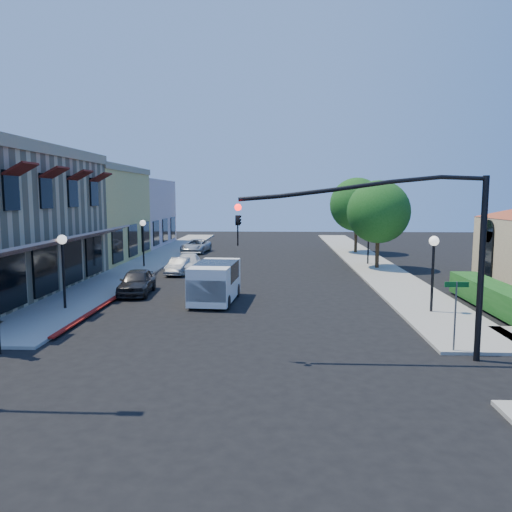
{
  "coord_description": "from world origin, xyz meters",
  "views": [
    {
      "loc": [
        1.44,
        -14.59,
        5.37
      ],
      "look_at": [
        0.49,
        8.22,
        2.6
      ],
      "focal_mm": 35.0,
      "sensor_mm": 36.0,
      "label": 1
    }
  ],
  "objects_px": {
    "street_tree_b": "(357,205)",
    "lamppost_left_near": "(63,253)",
    "lamppost_right_near": "(433,254)",
    "white_van": "(215,280)",
    "parked_car_a": "(137,282)",
    "parked_car_b": "(179,266)",
    "lamppost_right_far": "(369,230)",
    "street_tree_a": "(378,212)",
    "signal_mast_arm": "(415,236)",
    "street_name_sign": "(456,305)",
    "parked_car_c": "(188,263)",
    "lamppost_left_far": "(143,231)",
    "parked_car_d": "(196,246)"
  },
  "relations": [
    {
      "from": "street_tree_b",
      "to": "lamppost_left_near",
      "type": "bearing_deg",
      "value": -125.79
    },
    {
      "from": "street_tree_b",
      "to": "lamppost_right_near",
      "type": "relative_size",
      "value": 1.97
    },
    {
      "from": "street_tree_b",
      "to": "white_van",
      "type": "relative_size",
      "value": 1.53
    },
    {
      "from": "lamppost_right_near",
      "to": "white_van",
      "type": "bearing_deg",
      "value": 168.15
    },
    {
      "from": "parked_car_a",
      "to": "parked_car_b",
      "type": "relative_size",
      "value": 1.19
    },
    {
      "from": "parked_car_b",
      "to": "lamppost_right_far",
      "type": "bearing_deg",
      "value": 25.73
    },
    {
      "from": "street_tree_a",
      "to": "signal_mast_arm",
      "type": "distance_m",
      "value": 20.71
    },
    {
      "from": "street_name_sign",
      "to": "parked_car_a",
      "type": "xyz_separation_m",
      "value": [
        -13.7,
        9.8,
        -1.01
      ]
    },
    {
      "from": "lamppost_right_near",
      "to": "white_van",
      "type": "height_order",
      "value": "lamppost_right_near"
    },
    {
      "from": "parked_car_b",
      "to": "parked_car_c",
      "type": "distance_m",
      "value": 1.09
    },
    {
      "from": "street_name_sign",
      "to": "parked_car_c",
      "type": "xyz_separation_m",
      "value": [
        -12.3,
        17.8,
        -1.08
      ]
    },
    {
      "from": "lamppost_left_far",
      "to": "parked_car_c",
      "type": "height_order",
      "value": "lamppost_left_far"
    },
    {
      "from": "parked_car_a",
      "to": "parked_car_c",
      "type": "bearing_deg",
      "value": 75.93
    },
    {
      "from": "white_van",
      "to": "parked_car_d",
      "type": "height_order",
      "value": "white_van"
    },
    {
      "from": "street_tree_a",
      "to": "parked_car_c",
      "type": "height_order",
      "value": "street_tree_a"
    },
    {
      "from": "street_tree_b",
      "to": "parked_car_d",
      "type": "distance_m",
      "value": 15.5
    },
    {
      "from": "lamppost_right_far",
      "to": "street_tree_b",
      "type": "bearing_deg",
      "value": 87.85
    },
    {
      "from": "signal_mast_arm",
      "to": "lamppost_left_far",
      "type": "relative_size",
      "value": 2.24
    },
    {
      "from": "white_van",
      "to": "parked_car_a",
      "type": "height_order",
      "value": "white_van"
    },
    {
      "from": "lamppost_right_near",
      "to": "lamppost_right_far",
      "type": "distance_m",
      "value": 16.0
    },
    {
      "from": "white_van",
      "to": "parked_car_c",
      "type": "bearing_deg",
      "value": 107.6
    },
    {
      "from": "street_tree_b",
      "to": "white_van",
      "type": "distance_m",
      "value": 24.48
    },
    {
      "from": "signal_mast_arm",
      "to": "parked_car_a",
      "type": "xyz_separation_m",
      "value": [
        -12.06,
        10.5,
        -3.4
      ]
    },
    {
      "from": "parked_car_c",
      "to": "parked_car_b",
      "type": "bearing_deg",
      "value": -117.68
    },
    {
      "from": "lamppost_left_near",
      "to": "parked_car_d",
      "type": "relative_size",
      "value": 0.78
    },
    {
      "from": "parked_car_a",
      "to": "parked_car_d",
      "type": "relative_size",
      "value": 0.88
    },
    {
      "from": "lamppost_left_near",
      "to": "lamppost_left_far",
      "type": "height_order",
      "value": "same"
    },
    {
      "from": "parked_car_d",
      "to": "signal_mast_arm",
      "type": "bearing_deg",
      "value": -61.86
    },
    {
      "from": "street_tree_a",
      "to": "signal_mast_arm",
      "type": "height_order",
      "value": "street_tree_a"
    },
    {
      "from": "street_tree_a",
      "to": "lamppost_left_far",
      "type": "bearing_deg",
      "value": 180.0
    },
    {
      "from": "signal_mast_arm",
      "to": "lamppost_right_far",
      "type": "xyz_separation_m",
      "value": [
        2.64,
        22.5,
        -1.35
      ]
    },
    {
      "from": "lamppost_left_far",
      "to": "white_van",
      "type": "height_order",
      "value": "lamppost_left_far"
    },
    {
      "from": "lamppost_right_far",
      "to": "parked_car_b",
      "type": "xyz_separation_m",
      "value": [
        -13.73,
        -5.0,
        -2.18
      ]
    },
    {
      "from": "street_tree_a",
      "to": "parked_car_a",
      "type": "height_order",
      "value": "street_tree_a"
    },
    {
      "from": "parked_car_d",
      "to": "white_van",
      "type": "bearing_deg",
      "value": -71.72
    },
    {
      "from": "white_van",
      "to": "street_tree_a",
      "type": "bearing_deg",
      "value": 48.58
    },
    {
      "from": "signal_mast_arm",
      "to": "parked_car_c",
      "type": "distance_m",
      "value": 21.63
    },
    {
      "from": "street_tree_a",
      "to": "lamppost_left_far",
      "type": "relative_size",
      "value": 1.82
    },
    {
      "from": "parked_car_a",
      "to": "parked_car_b",
      "type": "bearing_deg",
      "value": 77.97
    },
    {
      "from": "parked_car_c",
      "to": "parked_car_d",
      "type": "relative_size",
      "value": 0.94
    },
    {
      "from": "lamppost_left_far",
      "to": "lamppost_right_far",
      "type": "bearing_deg",
      "value": 6.71
    },
    {
      "from": "signal_mast_arm",
      "to": "white_van",
      "type": "bearing_deg",
      "value": 131.07
    },
    {
      "from": "street_tree_b",
      "to": "parked_car_d",
      "type": "height_order",
      "value": "street_tree_b"
    },
    {
      "from": "lamppost_right_near",
      "to": "parked_car_c",
      "type": "distance_m",
      "value": 18.04
    },
    {
      "from": "signal_mast_arm",
      "to": "street_name_sign",
      "type": "height_order",
      "value": "signal_mast_arm"
    },
    {
      "from": "signal_mast_arm",
      "to": "parked_car_b",
      "type": "distance_m",
      "value": 21.02
    },
    {
      "from": "lamppost_right_far",
      "to": "parked_car_b",
      "type": "bearing_deg",
      "value": -159.99
    },
    {
      "from": "street_tree_b",
      "to": "parked_car_a",
      "type": "height_order",
      "value": "street_tree_b"
    },
    {
      "from": "white_van",
      "to": "parked_car_d",
      "type": "xyz_separation_m",
      "value": [
        -4.53,
        21.87,
        -0.51
      ]
    },
    {
      "from": "lamppost_right_far",
      "to": "white_van",
      "type": "height_order",
      "value": "lamppost_right_far"
    }
  ]
}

